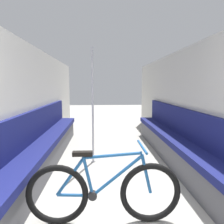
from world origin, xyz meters
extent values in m
cube|color=beige|center=(-1.41, 2.80, 1.05)|extent=(0.10, 8.79, 2.11)
cube|color=beige|center=(1.41, 2.80, 1.05)|extent=(0.10, 8.79, 2.11)
cube|color=#4C4C51|center=(-1.16, 2.74, 0.20)|extent=(0.35, 4.88, 0.40)
cube|color=navy|center=(-1.16, 2.74, 0.45)|extent=(0.41, 4.88, 0.10)
cube|color=navy|center=(-1.33, 2.74, 0.75)|extent=(0.07, 4.88, 0.50)
cube|color=#4C4C51|center=(1.16, 2.74, 0.20)|extent=(0.35, 4.88, 0.40)
cube|color=navy|center=(1.16, 2.74, 0.45)|extent=(0.41, 4.88, 0.10)
cube|color=navy|center=(1.33, 2.74, 0.75)|extent=(0.07, 4.88, 0.50)
torus|color=black|center=(-0.63, 1.08, 0.32)|extent=(0.63, 0.06, 0.63)
torus|color=black|center=(0.32, 1.08, 0.32)|extent=(0.63, 0.06, 0.63)
cylinder|color=#1E5693|center=(-0.45, 1.08, 0.31)|extent=(0.36, 0.03, 0.05)
cylinder|color=#1E5693|center=(-0.50, 1.08, 0.50)|extent=(0.29, 0.03, 0.39)
cylinder|color=#1E5693|center=(-0.32, 1.08, 0.52)|extent=(0.13, 0.03, 0.45)
cylinder|color=#1E5693|center=(-0.03, 1.08, 0.50)|extent=(0.52, 0.03, 0.43)
cylinder|color=#1E5693|center=(-0.07, 1.08, 0.72)|extent=(0.60, 0.03, 0.08)
cylinder|color=#1E5693|center=(0.27, 1.08, 0.52)|extent=(0.13, 0.03, 0.42)
cylinder|color=black|center=(-0.28, 1.08, 0.30)|extent=(0.09, 0.06, 0.09)
cube|color=black|center=(-0.37, 1.08, 0.74)|extent=(0.20, 0.07, 0.04)
cylinder|color=#1E5693|center=(0.22, 1.08, 0.80)|extent=(0.02, 0.46, 0.02)
cylinder|color=gray|center=(-0.34, 2.92, 0.01)|extent=(0.08, 0.08, 0.01)
cylinder|color=silver|center=(-0.34, 2.92, 1.04)|extent=(0.04, 0.04, 2.09)
camera|label=1|loc=(-0.19, -1.03, 1.41)|focal=35.00mm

